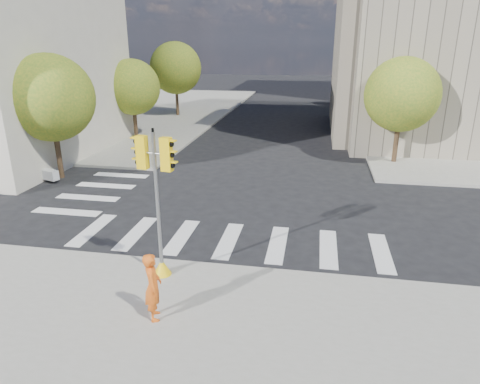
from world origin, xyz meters
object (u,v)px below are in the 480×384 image
at_px(lamp_far, 375,67).
at_px(photographer, 153,287).
at_px(lamp_near, 400,79).
at_px(traffic_signal, 158,216).
at_px(planter_wall, 18,168).

height_order(lamp_far, photographer, lamp_far).
xyz_separation_m(lamp_near, traffic_signal, (-9.57, -18.95, -2.51)).
xyz_separation_m(lamp_near, planter_wall, (-21.00, -10.06, -4.18)).
relative_size(lamp_far, photographer, 4.43).
distance_m(traffic_signal, planter_wall, 14.57).
distance_m(lamp_near, photographer, 23.18).
distance_m(lamp_far, photographer, 36.37).
bearing_deg(lamp_near, photographer, -113.13).
relative_size(photographer, planter_wall, 0.30).
relative_size(lamp_near, planter_wall, 1.35).
xyz_separation_m(lamp_far, planter_wall, (-21.00, -24.06, -4.18)).
bearing_deg(planter_wall, lamp_far, 67.26).
xyz_separation_m(lamp_near, lamp_far, (0.00, 14.00, 0.00)).
bearing_deg(photographer, lamp_near, -45.27).
bearing_deg(photographer, lamp_far, -36.53).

